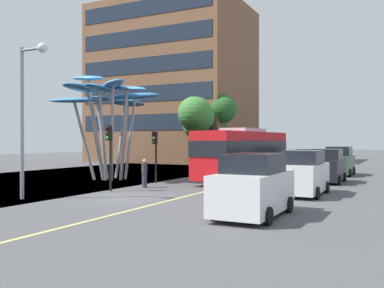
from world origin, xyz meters
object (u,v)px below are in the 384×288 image
Objects in this scene: leaf_sculpture at (106,98)px; street_lamp at (28,100)px; traffic_light_kerb_far at (155,146)px; car_parked_near at (253,187)px; car_parked_mid at (303,174)px; car_parked_far at (327,167)px; pedestrian at (144,173)px; red_bus at (243,152)px; traffic_light_kerb_near at (109,144)px; traffic_light_island_mid at (196,145)px; car_side_street at (339,162)px.

street_lamp is (3.13, -9.66, -1.12)m from leaf_sculpture.
traffic_light_kerb_far reaches higher than car_parked_near.
car_parked_mid is 0.62× the size of street_lamp.
traffic_light_kerb_far reaches higher than car_parked_mid.
car_parked_far is at bearing 88.83° from car_parked_near.
red_bus is at bearing 59.54° from pedestrian.
red_bus is 2.86× the size of traffic_light_kerb_near.
leaf_sculpture reaches higher than traffic_light_kerb_near.
pedestrian is (-8.90, -0.83, -0.23)m from car_parked_mid.
car_parked_far is 2.40× the size of pedestrian.
car_parked_near is 0.62× the size of street_lamp.
street_lamp is (-5.77, -13.00, 2.64)m from red_bus.
car_parked_near reaches higher than car_parked_mid.
traffic_light_island_mid is 18.49m from car_parked_near.
pedestrian is (0.67, 2.38, -1.73)m from traffic_light_kerb_near.
traffic_light_kerb_far is at bearing 108.53° from pedestrian.
traffic_light_kerb_near reaches higher than pedestrian.
car_parked_mid is 8.94m from pedestrian.
street_lamp reaches higher than pedestrian.
traffic_light_kerb_near is at bearing -161.42° from car_parked_mid.
car_parked_far is (0.28, 13.86, -0.04)m from car_parked_near.
street_lamp is at bearing -113.94° from red_bus.
red_bus is 1.42× the size of street_lamp.
car_side_street is (9.47, 16.75, -1.50)m from traffic_light_kerb_near.
leaf_sculpture is at bearing -120.60° from traffic_light_island_mid.
car_parked_mid is 1.04× the size of car_side_street.
car_parked_mid is at bearing 34.36° from street_lamp.
leaf_sculpture reaches higher than street_lamp.
red_bus is 2.27× the size of car_parked_mid.
leaf_sculpture is 1.88× the size of car_parked_mid.
traffic_light_kerb_far is 12.87m from car_parked_near.
street_lamp is at bearing -72.07° from leaf_sculpture.
traffic_light_kerb_far is at bearing 92.09° from traffic_light_kerb_near.
street_lamp is at bearing -145.64° from car_parked_mid.
traffic_light_kerb_far is (4.31, -0.50, -3.31)m from leaf_sculpture.
street_lamp reaches higher than red_bus.
car_parked_near is 2.66× the size of pedestrian.
traffic_light_kerb_far is at bearing -151.67° from car_parked_far.
leaf_sculpture reaches higher than car_parked_near.
traffic_light_kerb_far is 0.74× the size of car_parked_mid.
pedestrian is (2.03, 6.64, -3.76)m from street_lamp.
traffic_light_island_mid is 0.75× the size of car_parked_near.
street_lamp is at bearing -117.28° from car_side_street.
leaf_sculpture is 2.11× the size of car_parked_far.
street_lamp reaches higher than traffic_light_island_mid.
traffic_light_island_mid is 2.00× the size of pedestrian.
car_parked_mid reaches higher than car_parked_far.
red_bus is at bearing -31.04° from traffic_light_island_mid.
car_parked_mid is 13.53m from car_side_street.
red_bus is at bearing -122.30° from car_side_street.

